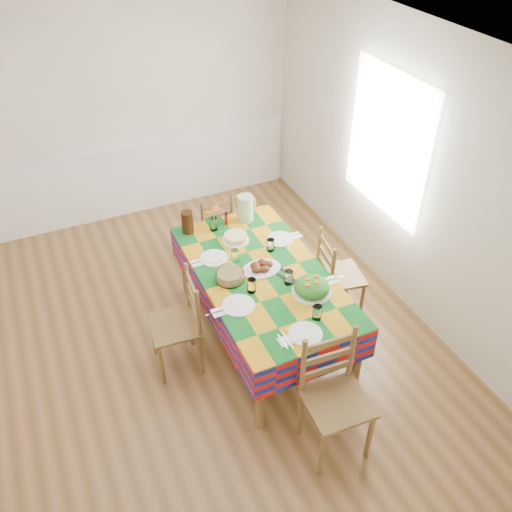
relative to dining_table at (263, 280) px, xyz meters
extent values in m
cube|color=brown|center=(-0.72, 0.16, -0.71)|extent=(4.50, 5.00, 0.04)
cube|color=white|center=(-0.72, 0.16, 2.03)|extent=(4.50, 5.00, 0.04)
cube|color=beige|center=(-0.72, 2.68, 0.66)|extent=(4.50, 0.04, 2.70)
cube|color=beige|center=(1.55, 0.16, 0.66)|extent=(0.04, 5.00, 2.70)
cube|color=white|center=(-0.72, 2.63, 0.21)|extent=(4.41, 0.06, 0.04)
cube|color=white|center=(-0.72, 2.65, -0.24)|extent=(4.41, 0.03, 0.90)
plane|color=white|center=(1.51, 0.46, 0.81)|extent=(0.00, 1.40, 1.40)
cylinder|color=brown|center=(-0.45, -0.91, -0.33)|extent=(0.07, 0.07, 0.73)
cylinder|color=brown|center=(0.45, -0.91, -0.33)|extent=(0.07, 0.07, 0.73)
cylinder|color=brown|center=(-0.45, 0.91, -0.33)|extent=(0.07, 0.07, 0.73)
cylinder|color=brown|center=(0.45, 0.91, -0.33)|extent=(0.07, 0.07, 0.73)
cube|color=brown|center=(0.00, 0.00, 0.06)|extent=(1.02, 1.94, 0.04)
cube|color=red|center=(0.00, 0.00, 0.08)|extent=(1.06, 1.98, 0.01)
cube|color=red|center=(-0.53, 0.00, -0.08)|extent=(0.01, 1.98, 0.31)
cube|color=red|center=(0.53, 0.00, -0.08)|extent=(0.01, 1.98, 0.31)
cube|color=red|center=(0.00, -0.99, -0.08)|extent=(1.06, 0.01, 0.31)
cube|color=red|center=(0.00, 0.99, -0.08)|extent=(1.06, 0.01, 0.31)
cylinder|color=white|center=(-0.02, -0.81, 0.09)|extent=(0.26, 0.26, 0.01)
cylinder|color=white|center=(-0.02, -0.81, 0.10)|extent=(0.19, 0.19, 0.01)
cylinder|color=white|center=(0.15, -0.69, 0.15)|extent=(0.07, 0.07, 0.13)
cube|color=white|center=(-0.19, -0.81, 0.09)|extent=(0.10, 0.10, 0.01)
cube|color=silver|center=(-0.21, -0.81, 0.09)|extent=(0.01, 0.17, 0.00)
cube|color=silver|center=(-0.17, -0.81, 0.09)|extent=(0.01, 0.20, 0.00)
cylinder|color=white|center=(-0.36, -0.30, 0.09)|extent=(0.27, 0.27, 0.01)
cylinder|color=white|center=(-0.36, -0.30, 0.10)|extent=(0.19, 0.19, 0.01)
cylinder|color=white|center=(-0.19, -0.18, 0.15)|extent=(0.08, 0.08, 0.13)
cube|color=white|center=(-0.54, -0.30, 0.09)|extent=(0.10, 0.10, 0.01)
cube|color=silver|center=(-0.56, -0.30, 0.09)|extent=(0.17, 0.01, 0.00)
cube|color=silver|center=(-0.52, -0.30, 0.09)|extent=(0.20, 0.01, 0.00)
cylinder|color=white|center=(-0.32, 0.37, 0.09)|extent=(0.26, 0.26, 0.01)
cylinder|color=white|center=(-0.32, 0.37, 0.10)|extent=(0.18, 0.18, 0.01)
cylinder|color=white|center=(-0.15, 0.25, 0.15)|extent=(0.07, 0.07, 0.12)
cube|color=white|center=(-0.49, 0.37, 0.09)|extent=(0.09, 0.09, 0.01)
cube|color=silver|center=(-0.51, 0.37, 0.09)|extent=(0.16, 0.01, 0.00)
cube|color=silver|center=(-0.47, 0.37, 0.09)|extent=(0.19, 0.01, 0.00)
cylinder|color=white|center=(0.31, -0.34, 0.09)|extent=(0.27, 0.27, 0.01)
cylinder|color=white|center=(0.31, -0.34, 0.10)|extent=(0.19, 0.19, 0.01)
cylinder|color=white|center=(0.14, -0.22, 0.15)|extent=(0.08, 0.08, 0.13)
cube|color=white|center=(0.49, -0.34, 0.09)|extent=(0.10, 0.10, 0.01)
cube|color=silver|center=(0.47, -0.34, 0.09)|extent=(0.17, 0.01, 0.00)
cube|color=silver|center=(0.51, -0.34, 0.09)|extent=(0.20, 0.01, 0.00)
cylinder|color=white|center=(0.36, 0.38, 0.09)|extent=(0.25, 0.25, 0.01)
cylinder|color=white|center=(0.36, 0.38, 0.10)|extent=(0.18, 0.18, 0.01)
cylinder|color=white|center=(0.21, 0.27, 0.15)|extent=(0.07, 0.07, 0.12)
cube|color=white|center=(0.53, 0.38, 0.09)|extent=(0.09, 0.09, 0.01)
cube|color=silver|center=(0.51, 0.38, 0.09)|extent=(0.16, 0.01, 0.00)
cube|color=silver|center=(0.55, 0.38, 0.09)|extent=(0.19, 0.01, 0.00)
ellipsoid|color=white|center=(0.01, 0.04, 0.09)|extent=(0.36, 0.26, 0.02)
ellipsoid|color=#321608|center=(0.07, 0.04, 0.13)|extent=(0.09, 0.08, 0.05)
ellipsoid|color=#321608|center=(0.03, 0.09, 0.13)|extent=(0.09, 0.08, 0.05)
ellipsoid|color=#321608|center=(-0.04, 0.08, 0.13)|extent=(0.09, 0.08, 0.05)
ellipsoid|color=#321608|center=(-0.05, 0.02, 0.13)|extent=(0.09, 0.08, 0.05)
ellipsoid|color=#321608|center=(0.01, 0.00, 0.13)|extent=(0.09, 0.08, 0.05)
cylinder|color=white|center=(0.26, -0.40, 0.09)|extent=(0.33, 0.33, 0.02)
ellipsoid|color=#164C13|center=(0.26, -0.40, 0.15)|extent=(0.30, 0.30, 0.13)
cube|color=#D36112|center=(0.20, -0.43, 0.21)|extent=(0.04, 0.03, 0.01)
cube|color=#D36112|center=(0.24, -0.37, 0.21)|extent=(0.05, 0.05, 0.01)
cube|color=#D36112|center=(0.29, -0.43, 0.21)|extent=(0.03, 0.04, 0.01)
cube|color=#D36112|center=(0.33, -0.37, 0.21)|extent=(0.04, 0.05, 0.01)
cylinder|color=white|center=(-0.29, 0.03, 0.13)|extent=(0.24, 0.24, 0.09)
cylinder|color=#DCC474|center=(-0.29, 0.03, 0.13)|extent=(0.22, 0.22, 0.07)
cylinder|color=white|center=(-0.03, 0.54, 0.09)|extent=(0.25, 0.25, 0.01)
cylinder|color=#DAB885|center=(-0.03, 0.54, 0.13)|extent=(0.22, 0.22, 0.06)
cube|color=black|center=(0.13, -0.12, 0.09)|extent=(0.14, 0.32, 0.01)
cube|color=black|center=(0.19, -0.09, 0.09)|extent=(0.07, 0.33, 0.01)
cylinder|color=white|center=(-0.15, 0.80, 0.15)|extent=(0.08, 0.08, 0.13)
cylinder|color=#367D29|center=(-0.17, 0.80, 0.20)|extent=(0.01, 0.01, 0.19)
ellipsoid|color=#D36112|center=(-0.21, 0.80, 0.30)|extent=(0.06, 0.06, 0.02)
cylinder|color=#367D29|center=(-0.13, 0.81, 0.20)|extent=(0.01, 0.01, 0.19)
ellipsoid|color=#D36112|center=(-0.11, 0.83, 0.31)|extent=(0.06, 0.06, 0.02)
cylinder|color=#367D29|center=(-0.15, 0.78, 0.20)|extent=(0.01, 0.01, 0.19)
ellipsoid|color=#D36112|center=(-0.15, 0.76, 0.33)|extent=(0.06, 0.06, 0.02)
cylinder|color=#BA0E11|center=(0.00, 0.83, 0.16)|extent=(0.03, 0.03, 0.14)
cylinder|color=#A6C48A|center=(0.20, 0.83, 0.22)|extent=(0.16, 0.16, 0.27)
cylinder|color=black|center=(-0.39, 0.87, 0.20)|extent=(0.11, 0.11, 0.22)
cube|color=white|center=(0.02, -0.95, 0.10)|extent=(0.08, 0.03, 0.02)
cylinder|color=brown|center=(-0.21, -1.47, -0.44)|extent=(0.04, 0.04, 0.50)
cylinder|color=brown|center=(0.19, -1.50, -0.44)|extent=(0.04, 0.04, 0.50)
cylinder|color=brown|center=(-0.19, -1.10, -0.44)|extent=(0.04, 0.04, 0.50)
cylinder|color=brown|center=(0.21, -1.12, -0.44)|extent=(0.04, 0.04, 0.50)
cube|color=brown|center=(0.00, -1.30, -0.17)|extent=(0.49, 0.47, 0.03)
cylinder|color=brown|center=(-0.19, -1.09, 0.09)|extent=(0.04, 0.04, 0.55)
cylinder|color=brown|center=(0.21, -1.11, 0.09)|extent=(0.04, 0.04, 0.55)
cube|color=brown|center=(0.01, -1.10, -0.03)|extent=(0.40, 0.05, 0.06)
cube|color=brown|center=(0.01, -1.10, 0.12)|extent=(0.40, 0.05, 0.06)
cube|color=brown|center=(0.01, -1.10, 0.26)|extent=(0.40, 0.05, 0.06)
cylinder|color=brown|center=(0.16, 1.47, -0.48)|extent=(0.03, 0.03, 0.42)
cylinder|color=brown|center=(-0.18, 1.44, -0.48)|extent=(0.03, 0.03, 0.42)
cylinder|color=brown|center=(0.18, 1.15, -0.48)|extent=(0.03, 0.03, 0.42)
cylinder|color=brown|center=(-0.16, 1.13, -0.48)|extent=(0.03, 0.03, 0.42)
cube|color=brown|center=(0.00, 1.30, -0.25)|extent=(0.42, 0.41, 0.03)
cylinder|color=brown|center=(0.18, 1.14, -0.03)|extent=(0.03, 0.03, 0.47)
cylinder|color=brown|center=(-0.16, 1.12, -0.03)|extent=(0.03, 0.03, 0.47)
cube|color=brown|center=(0.01, 1.13, -0.12)|extent=(0.34, 0.04, 0.05)
cube|color=brown|center=(0.01, 1.13, 0.00)|extent=(0.34, 0.04, 0.05)
cube|color=brown|center=(0.01, 1.13, 0.12)|extent=(0.34, 0.04, 0.05)
cylinder|color=brown|center=(-0.99, 0.20, -0.46)|extent=(0.04, 0.04, 0.46)
cylinder|color=brown|center=(-1.03, -0.17, -0.46)|extent=(0.04, 0.04, 0.46)
cylinder|color=brown|center=(-0.65, 0.17, -0.46)|extent=(0.04, 0.04, 0.46)
cylinder|color=brown|center=(-0.68, -0.20, -0.46)|extent=(0.04, 0.04, 0.46)
cube|color=brown|center=(-0.84, 0.00, -0.21)|extent=(0.45, 0.47, 0.03)
cylinder|color=brown|center=(-0.64, 0.17, 0.03)|extent=(0.04, 0.04, 0.51)
cylinder|color=brown|center=(-0.67, -0.20, 0.03)|extent=(0.04, 0.04, 0.51)
cube|color=brown|center=(-0.65, -0.02, -0.07)|extent=(0.06, 0.37, 0.05)
cube|color=brown|center=(-0.65, -0.02, 0.06)|extent=(0.06, 0.37, 0.05)
cube|color=brown|center=(-0.65, -0.02, 0.19)|extent=(0.06, 0.37, 0.05)
cylinder|color=brown|center=(0.97, -0.20, -0.47)|extent=(0.04, 0.04, 0.44)
cylinder|color=brown|center=(1.03, 0.15, -0.47)|extent=(0.04, 0.04, 0.44)
cylinder|color=brown|center=(0.64, -0.15, -0.47)|extent=(0.04, 0.04, 0.44)
cylinder|color=brown|center=(0.70, 0.20, -0.47)|extent=(0.04, 0.04, 0.44)
cube|color=brown|center=(0.84, 0.00, -0.23)|extent=(0.46, 0.47, 0.03)
cylinder|color=brown|center=(0.63, -0.14, 0.00)|extent=(0.04, 0.04, 0.49)
cylinder|color=brown|center=(0.69, 0.20, 0.00)|extent=(0.04, 0.04, 0.49)
cube|color=brown|center=(0.66, 0.03, -0.10)|extent=(0.08, 0.35, 0.05)
cube|color=brown|center=(0.66, 0.03, 0.03)|extent=(0.08, 0.35, 0.05)
cube|color=brown|center=(0.66, 0.03, 0.16)|extent=(0.08, 0.35, 0.05)
camera|label=1|loc=(-1.57, -3.30, 3.11)|focal=38.00mm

